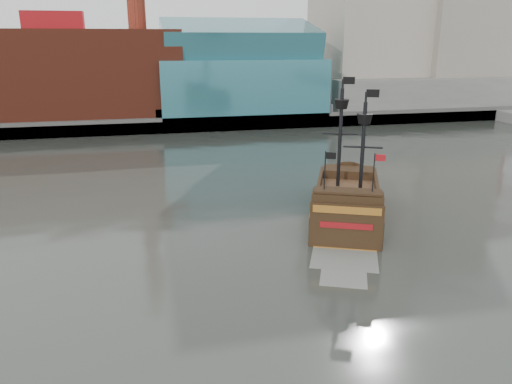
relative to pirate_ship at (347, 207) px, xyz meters
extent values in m
plane|color=#252723|center=(-8.75, -15.60, -1.20)|extent=(400.00, 400.00, 0.00)
cube|color=slate|center=(-8.75, 76.40, -0.20)|extent=(220.00, 60.00, 2.00)
cube|color=#4C4C49|center=(-8.75, 46.90, 0.10)|extent=(220.00, 1.00, 2.60)
cube|color=maroon|center=(-30.75, 56.40, 8.30)|extent=(42.00, 18.00, 15.00)
cube|color=teal|center=(1.25, 54.40, 5.80)|extent=(30.00, 16.00, 10.00)
cube|color=gray|center=(49.25, 60.40, 19.80)|extent=(18.00, 18.00, 38.00)
cube|color=slate|center=(39.25, 50.40, 3.80)|extent=(40.00, 6.00, 6.00)
cube|color=teal|center=(1.25, 54.40, 13.80)|extent=(28.00, 14.94, 8.78)
cube|color=slate|center=(69.25, 66.40, 2.30)|extent=(4.00, 4.00, 3.00)
cube|color=black|center=(0.13, 0.29, -0.52)|extent=(10.63, 14.72, 2.94)
cube|color=#4D361C|center=(0.13, 0.29, 1.12)|extent=(9.57, 13.25, 0.34)
cube|color=black|center=(2.30, 5.27, 1.52)|extent=(5.50, 4.42, 1.13)
cube|color=black|center=(-2.23, -5.11, 1.97)|extent=(5.65, 3.81, 2.04)
cube|color=black|center=(-2.65, -6.06, 0.16)|extent=(5.20, 2.48, 4.53)
cube|color=#A86620|center=(-2.71, -6.21, 1.97)|extent=(4.70, 2.12, 0.57)
cube|color=maroon|center=(-2.71, -6.21, 0.73)|extent=(3.67, 1.67, 0.45)
cylinder|color=black|center=(-0.02, 2.21, 5.71)|extent=(0.42, 0.42, 8.83)
cylinder|color=black|center=(0.24, -1.99, 5.37)|extent=(0.42, 0.42, 8.15)
cone|color=black|center=(-0.02, 2.21, 8.77)|extent=(1.64, 1.64, 0.79)
cone|color=black|center=(0.24, -1.99, 8.09)|extent=(1.64, 1.64, 0.79)
cube|color=black|center=(0.44, 2.00, 10.80)|extent=(0.95, 0.44, 0.62)
cube|color=black|center=(0.71, -2.19, 10.12)|extent=(0.95, 0.44, 0.62)
cube|color=gray|center=(-3.41, -7.80, -1.19)|extent=(6.04, 5.66, 0.02)
camera|label=1|loc=(-17.32, -38.98, 14.23)|focal=35.00mm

